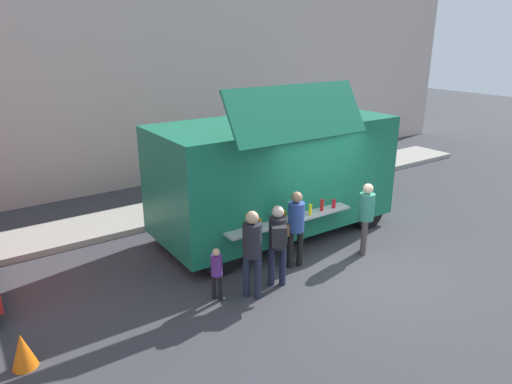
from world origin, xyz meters
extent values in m
plane|color=#38383D|center=(0.00, 0.00, 0.00)|extent=(60.00, 60.00, 0.00)
cube|color=#9E998E|center=(-4.33, 5.15, 0.07)|extent=(28.00, 1.60, 0.15)
cube|color=#C4AFA7|center=(-3.33, 9.05, 4.20)|extent=(32.00, 2.40, 8.39)
cube|color=#197352|center=(-0.33, 2.55, 1.51)|extent=(5.61, 2.46, 2.42)
cube|color=#197352|center=(-0.91, 1.05, 3.16)|extent=(3.08, 0.69, 1.00)
cube|color=black|center=(-0.90, 1.41, 1.80)|extent=(2.92, 0.13, 1.09)
cube|color=#B7B7BC|center=(-0.90, 1.20, 0.91)|extent=(3.07, 0.39, 0.05)
cylinder|color=yellow|center=(-2.03, 1.18, 1.05)|extent=(0.07, 0.07, 0.22)
cylinder|color=orange|center=(-1.73, 1.17, 1.04)|extent=(0.08, 0.08, 0.20)
cylinder|color=silver|center=(-1.40, 1.17, 1.06)|extent=(0.06, 0.06, 0.25)
cylinder|color=orange|center=(-1.08, 1.21, 1.04)|extent=(0.08, 0.08, 0.20)
cylinder|color=green|center=(-0.74, 1.22, 1.05)|extent=(0.07, 0.07, 0.22)
cylinder|color=yellow|center=(-0.43, 1.14, 1.05)|extent=(0.07, 0.07, 0.23)
cylinder|color=red|center=(-0.08, 1.17, 1.07)|extent=(0.07, 0.07, 0.26)
cylinder|color=red|center=(0.26, 1.15, 1.04)|extent=(0.08, 0.08, 0.19)
cube|color=black|center=(2.41, 2.52, 1.95)|extent=(0.10, 2.04, 1.07)
cylinder|color=black|center=(1.77, 3.57, 0.45)|extent=(0.90, 0.28, 0.90)
cylinder|color=black|center=(1.75, 1.47, 0.45)|extent=(0.90, 0.28, 0.90)
cylinder|color=black|center=(-2.41, 3.62, 0.45)|extent=(0.90, 0.28, 0.90)
cylinder|color=black|center=(-2.43, 1.52, 0.45)|extent=(0.90, 0.28, 0.90)
cone|color=orange|center=(-6.17, 0.76, 0.28)|extent=(0.36, 0.36, 0.55)
cylinder|color=#2E5F37|center=(3.27, 4.85, 0.44)|extent=(0.60, 0.60, 0.88)
cylinder|color=black|center=(-1.12, 0.93, 0.40)|extent=(0.13, 0.13, 0.80)
cylinder|color=black|center=(-0.91, 0.88, 0.40)|extent=(0.13, 0.13, 0.80)
cylinder|color=#2D488F|center=(-1.02, 0.90, 1.10)|extent=(0.33, 0.33, 0.61)
sphere|color=#967050|center=(-1.02, 0.90, 1.52)|extent=(0.22, 0.22, 0.22)
cube|color=brown|center=(-1.27, 0.96, 0.85)|extent=(0.22, 0.18, 0.23)
cylinder|color=#1F2239|center=(-1.87, 0.58, 0.40)|extent=(0.13, 0.13, 0.79)
cylinder|color=#1F2239|center=(-1.68, 0.47, 0.40)|extent=(0.13, 0.13, 0.79)
cylinder|color=#242227|center=(-1.77, 0.52, 1.09)|extent=(0.33, 0.33, 0.60)
sphere|color=beige|center=(-1.77, 0.52, 1.50)|extent=(0.22, 0.22, 0.22)
cube|color=#252427|center=(-1.91, 0.31, 1.12)|extent=(0.32, 0.29, 0.39)
cylinder|color=#202538|center=(-2.46, 0.53, 0.41)|extent=(0.13, 0.13, 0.82)
cylinder|color=#202538|center=(-2.34, 0.35, 0.41)|extent=(0.13, 0.13, 0.82)
cylinder|color=#22222A|center=(-2.40, 0.44, 1.14)|extent=(0.34, 0.34, 0.62)
sphere|color=tan|center=(-2.40, 0.44, 1.56)|extent=(0.23, 0.23, 0.23)
cylinder|color=#4D433F|center=(0.53, 0.46, 0.39)|extent=(0.12, 0.12, 0.78)
cylinder|color=#4D433F|center=(0.70, 0.59, 0.39)|extent=(0.12, 0.12, 0.78)
cylinder|color=#33836B|center=(0.62, 0.53, 1.08)|extent=(0.33, 0.33, 0.59)
sphere|color=beige|center=(0.62, 0.53, 1.49)|extent=(0.22, 0.22, 0.22)
cylinder|color=black|center=(-3.01, 0.77, 0.25)|extent=(0.08, 0.08, 0.50)
cylinder|color=black|center=(-2.94, 0.66, 0.25)|extent=(0.08, 0.08, 0.50)
cylinder|color=#5D2D7D|center=(-2.97, 0.72, 0.69)|extent=(0.21, 0.21, 0.38)
sphere|color=#DBA77F|center=(-2.97, 0.72, 0.94)|extent=(0.14, 0.14, 0.14)
camera|label=1|loc=(-6.58, -5.68, 4.57)|focal=32.44mm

